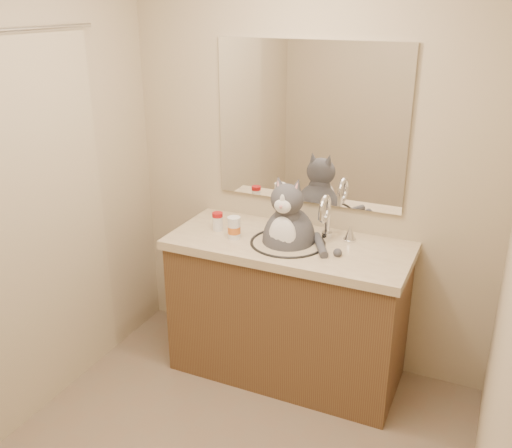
{
  "coord_description": "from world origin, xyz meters",
  "views": [
    {
      "loc": [
        1.02,
        -1.74,
        2.1
      ],
      "look_at": [
        -0.06,
        0.65,
        1.06
      ],
      "focal_mm": 40.0,
      "sensor_mm": 36.0,
      "label": 1
    }
  ],
  "objects_px": {
    "cat": "(288,236)",
    "grey_canister": "(237,230)",
    "pill_bottle_redcap": "(218,221)",
    "pill_bottle_orange": "(234,228)"
  },
  "relations": [
    {
      "from": "cat",
      "to": "grey_canister",
      "type": "xyz_separation_m",
      "value": [
        -0.29,
        -0.05,
        0.01
      ]
    },
    {
      "from": "cat",
      "to": "grey_canister",
      "type": "bearing_deg",
      "value": -172.85
    },
    {
      "from": "pill_bottle_redcap",
      "to": "cat",
      "type": "bearing_deg",
      "value": 1.97
    },
    {
      "from": "pill_bottle_orange",
      "to": "grey_canister",
      "type": "distance_m",
      "value": 0.04
    },
    {
      "from": "pill_bottle_redcap",
      "to": "grey_canister",
      "type": "height_order",
      "value": "pill_bottle_redcap"
    },
    {
      "from": "pill_bottle_redcap",
      "to": "pill_bottle_orange",
      "type": "distance_m",
      "value": 0.16
    },
    {
      "from": "pill_bottle_redcap",
      "to": "pill_bottle_orange",
      "type": "bearing_deg",
      "value": -26.13
    },
    {
      "from": "cat",
      "to": "pill_bottle_orange",
      "type": "distance_m",
      "value": 0.31
    },
    {
      "from": "pill_bottle_redcap",
      "to": "grey_canister",
      "type": "xyz_separation_m",
      "value": [
        0.14,
        -0.03,
        -0.02
      ]
    },
    {
      "from": "pill_bottle_orange",
      "to": "grey_canister",
      "type": "relative_size",
      "value": 1.75
    }
  ]
}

